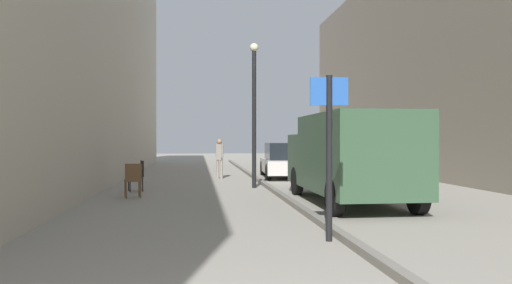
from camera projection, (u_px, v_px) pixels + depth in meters
ground_plane at (221, 192)px, 14.64m from camera, size 80.00×80.00×0.00m
building_facade_left at (36, 0)px, 13.97m from camera, size 3.50×40.00×11.26m
building_facade_across at (507, 35)px, 15.74m from camera, size 2.27×40.00×9.99m
kerb_strip at (272, 189)px, 14.83m from camera, size 0.16×40.00×0.12m
pedestrian_main_foreground at (219, 156)px, 19.59m from camera, size 0.31×0.24×1.61m
delivery_van at (349, 155)px, 12.03m from camera, size 2.06×5.52×2.20m
parked_car at (285, 160)px, 20.19m from camera, size 2.04×4.30×1.45m
street_sign_post at (329, 143)px, 7.55m from camera, size 0.60×0.10×2.60m
lamp_post at (254, 105)px, 15.85m from camera, size 0.28×0.28×4.76m
cafe_chair_near_window at (138, 173)px, 14.85m from camera, size 0.54×0.54×0.94m
cafe_chair_by_doorway at (133, 178)px, 13.11m from camera, size 0.52×0.52×0.94m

